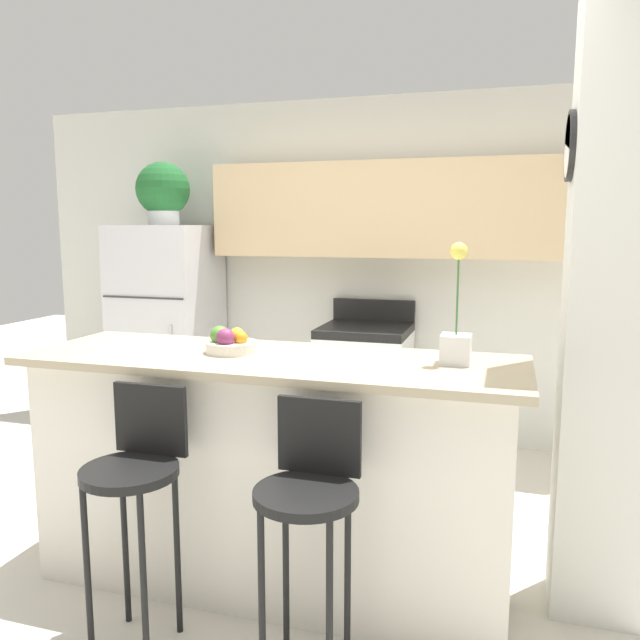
{
  "coord_description": "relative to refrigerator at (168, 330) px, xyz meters",
  "views": [
    {
      "loc": [
        0.98,
        -2.48,
        1.61
      ],
      "look_at": [
        0.0,
        0.74,
        1.11
      ],
      "focal_mm": 35.0,
      "sensor_mm": 36.0,
      "label": 1
    }
  ],
  "objects": [
    {
      "name": "ground_plane",
      "position": [
        1.55,
        -1.76,
        -0.81
      ],
      "size": [
        14.0,
        14.0,
        0.0
      ],
      "primitive_type": "plane",
      "color": "beige"
    },
    {
      "name": "wall_back",
      "position": [
        1.65,
        0.31,
        0.65
      ],
      "size": [
        5.6,
        0.38,
        2.55
      ],
      "color": "silver",
      "rests_on": "ground_plane"
    },
    {
      "name": "pillar_right",
      "position": [
        2.92,
        -1.55,
        0.47
      ],
      "size": [
        0.38,
        0.32,
        2.55
      ],
      "color": "silver",
      "rests_on": "ground_plane"
    },
    {
      "name": "counter_bar",
      "position": [
        1.55,
        -1.76,
        -0.28
      ],
      "size": [
        2.18,
        0.71,
        1.05
      ],
      "color": "silver",
      "rests_on": "ground_plane"
    },
    {
      "name": "refrigerator",
      "position": [
        0.0,
        0.0,
        0.0
      ],
      "size": [
        0.7,
        0.69,
        1.62
      ],
      "color": "silver",
      "rests_on": "ground_plane"
    },
    {
      "name": "stove_range",
      "position": [
        1.56,
        0.04,
        -0.35
      ],
      "size": [
        0.62,
        0.61,
        1.07
      ],
      "color": "white",
      "rests_on": "ground_plane"
    },
    {
      "name": "bar_stool_left",
      "position": [
        1.2,
        -2.29,
        -0.14
      ],
      "size": [
        0.37,
        0.37,
        1.0
      ],
      "color": "black",
      "rests_on": "ground_plane"
    },
    {
      "name": "bar_stool_right",
      "position": [
        1.9,
        -2.29,
        -0.14
      ],
      "size": [
        0.37,
        0.37,
        1.0
      ],
      "color": "black",
      "rests_on": "ground_plane"
    },
    {
      "name": "potted_plant_on_fridge",
      "position": [
        -0.0,
        0.0,
        1.06
      ],
      "size": [
        0.4,
        0.4,
        0.47
      ],
      "color": "silver",
      "rests_on": "refrigerator"
    },
    {
      "name": "orchid_vase",
      "position": [
        2.33,
        -1.69,
        0.37
      ],
      "size": [
        0.12,
        0.12,
        0.5
      ],
      "color": "white",
      "rests_on": "counter_bar"
    },
    {
      "name": "fruit_bowl",
      "position": [
        1.35,
        -1.74,
        0.29
      ],
      "size": [
        0.23,
        0.23,
        0.12
      ],
      "color": "silver",
      "rests_on": "counter_bar"
    }
  ]
}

